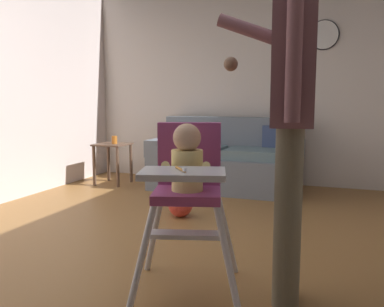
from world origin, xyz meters
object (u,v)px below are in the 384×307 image
high_chair (188,176)px  side_table (113,154)px  wall_clock (324,35)px  couch (228,161)px  adult_standing (289,114)px  toy_ball (180,205)px  sippy_cup (114,140)px

high_chair → side_table: bearing=-158.0°
wall_clock → side_table: bearing=-164.0°
couch → adult_standing: 2.92m
adult_standing → couch: bearing=-77.2°
wall_clock → toy_ball: bearing=-121.3°
adult_standing → side_table: 3.52m
toy_ball → sippy_cup: 1.81m
high_chair → wall_clock: (0.53, 3.20, 1.18)m
side_table → adult_standing: bearing=-44.0°
side_table → sippy_cup: sippy_cup is taller
couch → high_chair: bearing=10.6°
sippy_cup → adult_standing: bearing=-44.3°
couch → adult_standing: size_ratio=1.01×
adult_standing → side_table: adult_standing is taller
high_chair → sippy_cup: (-1.94, 2.48, -0.09)m
couch → side_table: (-1.46, -0.24, 0.05)m
sippy_cup → wall_clock: wall_clock is taller
high_chair → adult_standing: (0.52, 0.07, 0.34)m
couch → toy_ball: 1.38m
high_chair → wall_clock: size_ratio=2.68×
adult_standing → side_table: (-2.49, 2.41, -0.62)m
toy_ball → side_table: side_table is taller
sippy_cup → wall_clock: bearing=16.2°
sippy_cup → side_table: bearing=-180.0°
couch → toy_ball: bearing=-3.3°
adult_standing → toy_ball: size_ratio=7.68×
adult_standing → sippy_cup: (-2.46, 2.41, -0.43)m
high_chair → toy_ball: bearing=-173.1°
toy_ball → wall_clock: (1.12, 1.83, 1.73)m
couch → side_table: size_ratio=3.41×
toy_ball → sippy_cup: sippy_cup is taller
side_table → wall_clock: size_ratio=1.46×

